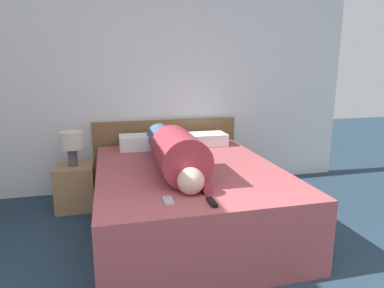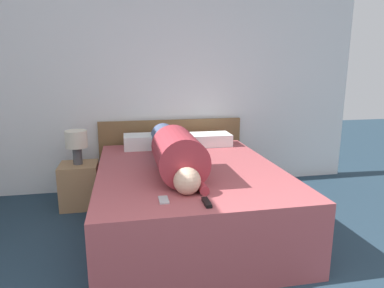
% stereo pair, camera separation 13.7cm
% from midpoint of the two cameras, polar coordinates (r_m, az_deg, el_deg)
% --- Properties ---
extents(wall_back, '(5.20, 0.06, 2.60)m').
position_cam_midpoint_polar(wall_back, '(4.16, -6.07, 10.24)').
color(wall_back, white).
rests_on(wall_back, ground_plane).
extents(bed, '(1.62, 2.07, 0.58)m').
position_cam_midpoint_polar(bed, '(3.22, 0.70, -8.86)').
color(bed, '#A84C51').
rests_on(bed, ground_plane).
extents(headboard, '(1.74, 0.04, 0.85)m').
position_cam_midpoint_polar(headboard, '(4.25, -2.47, -1.61)').
color(headboard, brown).
rests_on(headboard, ground_plane).
extents(nightstand, '(0.39, 0.38, 0.47)m').
position_cam_midpoint_polar(nightstand, '(3.87, -17.24, -6.57)').
color(nightstand, '#A37A51').
rests_on(nightstand, ground_plane).
extents(table_lamp, '(0.23, 0.23, 0.36)m').
position_cam_midpoint_polar(table_lamp, '(3.74, -17.72, 0.38)').
color(table_lamp, '#4C4C51').
rests_on(table_lamp, nightstand).
extents(person_lying, '(0.39, 1.62, 0.39)m').
position_cam_midpoint_polar(person_lying, '(3.02, -1.66, -1.14)').
color(person_lying, '#DBB293').
rests_on(person_lying, bed).
extents(pillow_near_headboard, '(0.50, 0.31, 0.15)m').
position_cam_midpoint_polar(pillow_near_headboard, '(3.86, -6.57, 0.44)').
color(pillow_near_headboard, white).
rests_on(pillow_near_headboard, bed).
extents(pillow_second, '(0.48, 0.31, 0.14)m').
position_cam_midpoint_polar(pillow_second, '(3.98, 3.92, 0.77)').
color(pillow_second, white).
rests_on(pillow_second, bed).
extents(tv_remote, '(0.04, 0.15, 0.02)m').
position_cam_midpoint_polar(tv_remote, '(2.31, 4.20, -9.71)').
color(tv_remote, black).
rests_on(tv_remote, bed).
extents(cell_phone, '(0.06, 0.13, 0.01)m').
position_cam_midpoint_polar(cell_phone, '(2.36, -3.07, -9.29)').
color(cell_phone, '#B2B7BC').
rests_on(cell_phone, bed).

